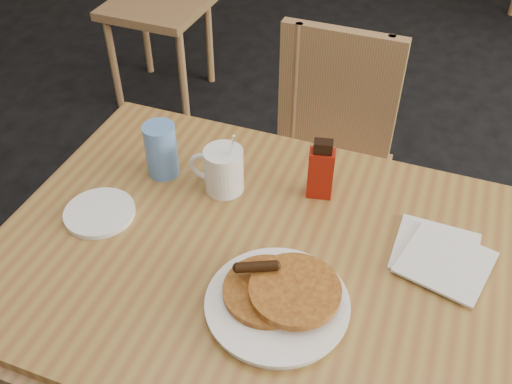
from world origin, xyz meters
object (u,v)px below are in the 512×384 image
at_px(pancake_plate, 278,299).
at_px(coffee_mug, 223,169).
at_px(chair_main_far, 329,142).
at_px(syrup_bottle, 321,171).
at_px(main_table, 280,271).
at_px(blue_tumbler, 161,150).

height_order(pancake_plate, coffee_mug, coffee_mug).
relative_size(chair_main_far, syrup_bottle, 5.76).
xyz_separation_m(chair_main_far, pancake_plate, (0.05, -0.85, 0.26)).
relative_size(coffee_mug, syrup_bottle, 1.12).
bearing_deg(syrup_bottle, chair_main_far, 88.40).
bearing_deg(main_table, pancake_plate, -77.84).
relative_size(main_table, chair_main_far, 1.49).
xyz_separation_m(main_table, syrup_bottle, (0.03, 0.21, 0.11)).
xyz_separation_m(chair_main_far, syrup_bottle, (0.06, -0.52, 0.31)).
relative_size(chair_main_far, blue_tumbler, 6.53).
xyz_separation_m(syrup_bottle, blue_tumbler, (-0.37, -0.03, -0.00)).
bearing_deg(chair_main_far, pancake_plate, -82.23).
distance_m(chair_main_far, coffee_mug, 0.66).
relative_size(syrup_bottle, blue_tumbler, 1.13).
distance_m(coffee_mug, blue_tumbler, 0.15).
height_order(chair_main_far, syrup_bottle, syrup_bottle).
bearing_deg(chair_main_far, blue_tumbler, -115.02).
bearing_deg(main_table, chair_main_far, 92.04).
bearing_deg(syrup_bottle, coffee_mug, -177.15).
bearing_deg(syrup_bottle, blue_tumbler, 176.27).
bearing_deg(coffee_mug, syrup_bottle, -9.70).
distance_m(main_table, pancake_plate, 0.14).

